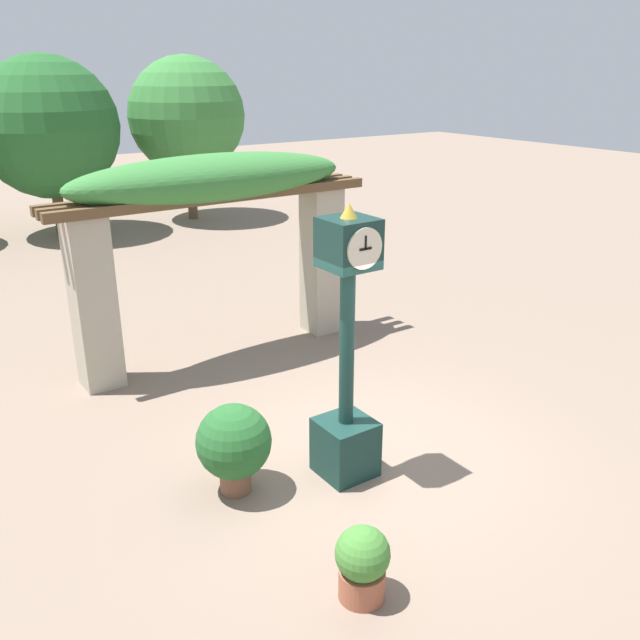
{
  "coord_description": "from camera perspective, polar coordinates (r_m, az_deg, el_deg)",
  "views": [
    {
      "loc": [
        -4.33,
        -5.44,
        4.31
      ],
      "look_at": [
        -0.38,
        0.31,
        1.68
      ],
      "focal_mm": 38.0,
      "sensor_mm": 36.0,
      "label": 1
    }
  ],
  "objects": [
    {
      "name": "potted_plant_near_left",
      "position": [
        7.31,
        -7.27,
        -10.3
      ],
      "size": [
        0.8,
        0.8,
        1.01
      ],
      "color": "brown",
      "rests_on": "ground"
    },
    {
      "name": "potted_plant_near_right",
      "position": [
        6.11,
        3.59,
        -19.71
      ],
      "size": [
        0.48,
        0.48,
        0.69
      ],
      "color": "#9E563D",
      "rests_on": "ground"
    },
    {
      "name": "pergola",
      "position": [
        10.23,
        -8.87,
        9.26
      ],
      "size": [
        4.98,
        1.14,
        3.13
      ],
      "color": "#A89E89",
      "rests_on": "ground"
    },
    {
      "name": "tree_line",
      "position": [
        19.61,
        -21.74,
        14.6
      ],
      "size": [
        10.92,
        3.98,
        4.63
      ],
      "color": "brown",
      "rests_on": "ground"
    },
    {
      "name": "pedestal_clock",
      "position": [
        7.24,
        2.25,
        -4.15
      ],
      "size": [
        0.58,
        0.58,
        3.06
      ],
      "color": "#14332D",
      "rests_on": "ground"
    },
    {
      "name": "ground_plane",
      "position": [
        8.18,
        3.51,
        -11.21
      ],
      "size": [
        60.0,
        60.0,
        0.0
      ],
      "primitive_type": "plane",
      "color": "#7F6B5B"
    }
  ]
}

